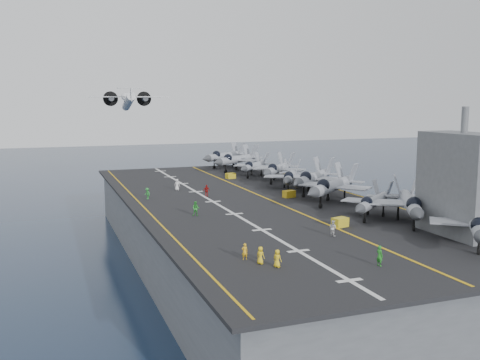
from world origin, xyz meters
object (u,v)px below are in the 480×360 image
object	(u,v)px
island_superstructure	(462,171)
fighter_jet_0	(476,222)
transport_plane	(128,102)
tow_cart_a	(340,222)

from	to	relation	value
island_superstructure	fighter_jet_0	xyz separation A→B (m)	(-1.68, -4.34, -5.01)
transport_plane	fighter_jet_0	bearing A→B (deg)	-77.07
fighter_jet_0	tow_cart_a	xyz separation A→B (m)	(-9.47, 12.49, -1.90)
tow_cart_a	transport_plane	bearing A→B (deg)	98.66
tow_cart_a	transport_plane	xyz separation A→B (m)	(-13.01, 85.40, 15.05)
fighter_jet_0	transport_plane	distance (m)	101.29
island_superstructure	transport_plane	size ratio (longest dim) A/B	0.68
tow_cart_a	transport_plane	size ratio (longest dim) A/B	0.10
island_superstructure	fighter_jet_0	size ratio (longest dim) A/B	0.87
island_superstructure	transport_plane	distance (m)	96.96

